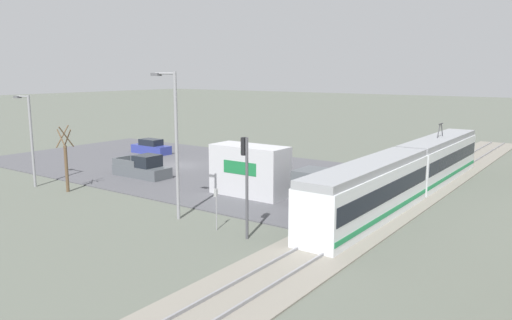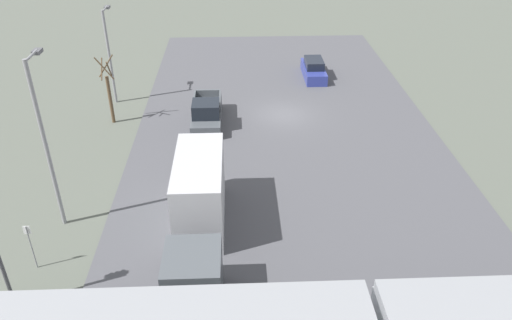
# 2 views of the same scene
# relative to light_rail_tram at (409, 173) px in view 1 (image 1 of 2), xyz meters

# --- Properties ---
(ground_plane) EXTENTS (320.00, 320.00, 0.00)m
(ground_plane) POSITION_rel_light_rail_tram_xyz_m (1.13, -21.83, -1.77)
(ground_plane) COLOR #565B51
(road_surface) EXTENTS (20.73, 38.47, 0.08)m
(road_surface) POSITION_rel_light_rail_tram_xyz_m (1.13, -21.83, -1.73)
(road_surface) COLOR #4C4C51
(road_surface) RESTS_ON ground
(rail_bed) EXTENTS (69.68, 4.40, 0.22)m
(rail_bed) POSITION_rel_light_rail_tram_xyz_m (1.13, -0.00, -1.72)
(rail_bed) COLOR gray
(rail_bed) RESTS_ON ground
(light_rail_tram) EXTENTS (28.40, 2.59, 4.62)m
(light_rail_tram) POSITION_rel_light_rail_tram_xyz_m (0.00, 0.00, 0.00)
(light_rail_tram) COLOR silver
(light_rail_tram) RESTS_ON ground
(box_truck) EXTENTS (2.39, 9.69, 3.62)m
(box_truck) POSITION_rel_light_rail_tram_xyz_m (6.51, -8.05, -0.02)
(box_truck) COLOR #4C5156
(box_truck) RESTS_ON ground
(pickup_truck) EXTENTS (2.04, 5.32, 1.92)m
(pickup_truck) POSITION_rel_light_rail_tram_xyz_m (6.68, -20.59, -0.97)
(pickup_truck) COLOR #4C5156
(pickup_truck) RESTS_ON ground
(sedan_car_0) EXTENTS (1.72, 4.64, 1.58)m
(sedan_car_0) POSITION_rel_light_rail_tram_xyz_m (-2.19, -29.22, -1.04)
(sedan_car_0) COLOR navy
(sedan_car_0) RESTS_ON ground
(traffic_light_pole) EXTENTS (0.28, 0.47, 5.50)m
(traffic_light_pole) POSITION_rel_light_rail_tram_xyz_m (14.16, -3.98, 1.77)
(traffic_light_pole) COLOR #47474C
(traffic_light_pole) RESTS_ON ground
(street_tree) EXTENTS (1.18, 0.97, 4.98)m
(street_tree) POSITION_rel_light_rail_tram_xyz_m (13.45, -21.24, 0.49)
(street_tree) COLOR brown
(street_tree) RESTS_ON ground
(street_lamp_near_crossing) EXTENTS (0.36, 1.95, 7.13)m
(street_lamp_near_crossing) POSITION_rel_light_rail_tram_xyz_m (13.96, -25.01, 2.40)
(street_lamp_near_crossing) COLOR gray
(street_lamp_near_crossing) RESTS_ON ground
(street_lamp_mid_block) EXTENTS (0.36, 1.95, 8.89)m
(street_lamp_mid_block) POSITION_rel_light_rail_tram_xyz_m (13.65, -9.71, 3.31)
(street_lamp_mid_block) COLOR gray
(street_lamp_mid_block) RESTS_ON ground
(no_parking_sign) EXTENTS (0.32, 0.08, 2.40)m
(no_parking_sign) POSITION_rel_light_rail_tram_xyz_m (13.97, -6.21, -0.31)
(no_parking_sign) COLOR gray
(no_parking_sign) RESTS_ON ground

